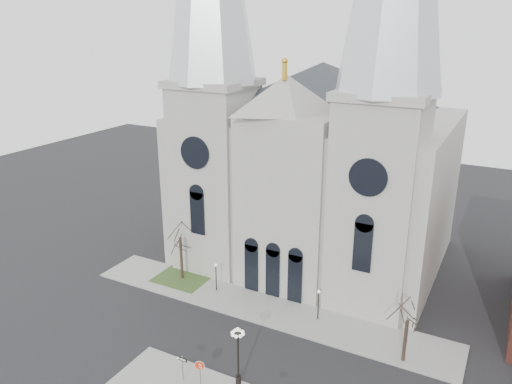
% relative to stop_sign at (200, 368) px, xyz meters
% --- Properties ---
extents(ground, '(160.00, 160.00, 0.00)m').
position_rel_stop_sign_xyz_m(ground, '(-1.07, 2.09, -1.88)').
color(ground, black).
rests_on(ground, ground).
extents(sidewalk_far, '(40.00, 6.00, 0.14)m').
position_rel_stop_sign_xyz_m(sidewalk_far, '(-1.07, 13.09, -1.81)').
color(sidewalk_far, gray).
rests_on(sidewalk_far, ground).
extents(grass_patch, '(6.00, 5.00, 0.18)m').
position_rel_stop_sign_xyz_m(grass_patch, '(-12.07, 14.09, -1.79)').
color(grass_patch, '#2E461E').
rests_on(grass_patch, ground).
extents(cathedral, '(33.00, 26.66, 54.00)m').
position_rel_stop_sign_xyz_m(cathedral, '(-1.07, 24.95, 16.60)').
color(cathedral, '#A39F98').
rests_on(cathedral, ground).
extents(tree_left, '(3.20, 3.20, 7.50)m').
position_rel_stop_sign_xyz_m(tree_left, '(-12.07, 14.09, 3.70)').
color(tree_left, black).
rests_on(tree_left, ground).
extents(tree_right, '(3.20, 3.20, 6.00)m').
position_rel_stop_sign_xyz_m(tree_right, '(13.93, 11.09, 2.59)').
color(tree_right, black).
rests_on(tree_right, ground).
extents(ped_lamp_left, '(0.32, 0.32, 3.26)m').
position_rel_stop_sign_xyz_m(ped_lamp_left, '(-7.07, 13.59, 0.45)').
color(ped_lamp_left, black).
rests_on(ped_lamp_left, sidewalk_far).
extents(ped_lamp_right, '(0.32, 0.32, 3.26)m').
position_rel_stop_sign_xyz_m(ped_lamp_right, '(4.93, 13.59, 0.45)').
color(ped_lamp_right, black).
rests_on(ped_lamp_right, sidewalk_far).
extents(stop_sign, '(0.88, 0.11, 2.43)m').
position_rel_stop_sign_xyz_m(stop_sign, '(0.00, 0.00, 0.00)').
color(stop_sign, slate).
rests_on(stop_sign, sidewalk_near).
extents(globe_lamp, '(1.43, 1.43, 5.45)m').
position_rel_stop_sign_xyz_m(globe_lamp, '(2.66, 1.59, 1.69)').
color(globe_lamp, black).
rests_on(globe_lamp, sidewalk_near).
extents(one_way_sign, '(1.01, 0.10, 2.31)m').
position_rel_stop_sign_xyz_m(one_way_sign, '(-1.71, -0.05, -0.19)').
color(one_way_sign, slate).
rests_on(one_way_sign, sidewalk_near).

